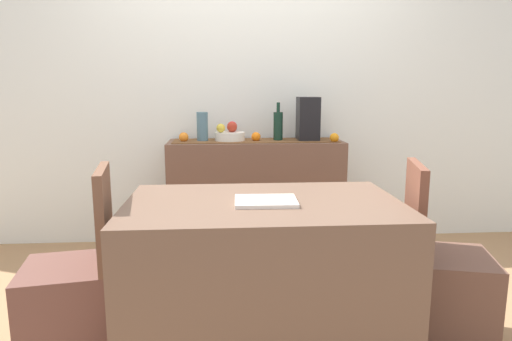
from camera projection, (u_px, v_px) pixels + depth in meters
ground_plane at (256, 303)px, 2.68m from camera, size 6.40×6.40×0.02m
room_wall_rear at (245, 76)px, 3.59m from camera, size 6.40×0.06×2.70m
sideboard_console at (256, 195)px, 3.50m from camera, size 1.33×0.42×0.86m
table_runner at (256, 141)px, 3.43m from camera, size 1.25×0.32×0.01m
fruit_bowl at (230, 136)px, 3.41m from camera, size 0.23×0.23×0.06m
apple_center at (232, 127)px, 3.39m from camera, size 0.08×0.08×0.08m
apple_front at (221, 128)px, 3.37m from camera, size 0.07×0.07×0.07m
apple_rear at (232, 126)px, 3.46m from camera, size 0.08×0.08×0.08m
wine_bottle at (278, 126)px, 3.42m from camera, size 0.07×0.07×0.29m
coffee_maker at (308, 119)px, 3.43m from camera, size 0.16×0.18×0.33m
ceramic_vase at (202, 127)px, 3.38m from camera, size 0.08×0.08×0.22m
orange_loose_near_bowl at (334, 138)px, 3.34m from camera, size 0.07×0.07×0.07m
orange_loose_far at (184, 137)px, 3.36m from camera, size 0.07×0.07×0.07m
orange_loose_end at (256, 137)px, 3.40m from camera, size 0.07×0.07×0.07m
dining_table at (264, 276)px, 2.14m from camera, size 1.27×0.80×0.74m
open_book at (266, 201)px, 2.03m from camera, size 0.29×0.22×0.02m
chair_near_window at (73, 302)px, 2.09m from camera, size 0.46×0.46×0.90m
chair_by_corner at (444, 290)px, 2.22m from camera, size 0.49×0.49×0.90m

